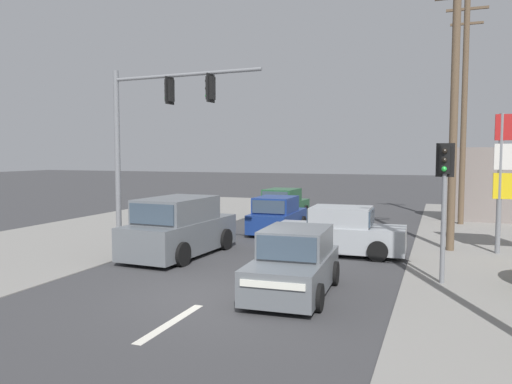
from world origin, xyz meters
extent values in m
plane|color=#3A3A3D|center=(0.00, 0.00, 0.00)|extent=(140.00, 140.00, 0.00)
cube|color=silver|center=(0.00, -2.00, 0.00)|extent=(0.20, 2.40, 0.01)
cube|color=silver|center=(0.00, 3.00, 0.00)|extent=(0.20, 2.40, 0.01)
cube|color=silver|center=(0.00, 8.00, 0.00)|extent=(0.20, 2.40, 0.01)
cube|color=gray|center=(-8.50, 4.00, 0.01)|extent=(8.00, 40.00, 0.02)
cylinder|color=brown|center=(5.22, 7.65, 4.76)|extent=(0.26, 0.26, 9.51)
cylinder|color=brown|center=(5.78, 14.62, 5.13)|extent=(0.26, 0.26, 10.27)
cube|color=brown|center=(5.78, 14.62, 9.82)|extent=(1.80, 0.12, 0.11)
cube|color=brown|center=(5.78, 14.62, 9.17)|extent=(1.40, 0.12, 0.10)
cylinder|color=slate|center=(-5.18, 3.54, 3.00)|extent=(0.18, 0.18, 6.00)
cylinder|color=slate|center=(-2.58, 3.37, 5.70)|extent=(5.20, 0.46, 0.11)
cube|color=black|center=(-3.10, 3.41, 5.25)|extent=(0.22, 0.27, 0.68)
cube|color=black|center=(-3.10, 3.41, 5.25)|extent=(0.07, 0.44, 0.84)
sphere|color=black|center=(-3.22, 3.41, 5.47)|extent=(0.13, 0.13, 0.13)
sphere|color=black|center=(-3.22, 3.41, 5.25)|extent=(0.13, 0.13, 0.13)
sphere|color=green|center=(-3.22, 3.41, 5.03)|extent=(0.13, 0.13, 0.13)
cube|color=black|center=(-1.65, 3.31, 5.25)|extent=(0.22, 0.27, 0.68)
cube|color=black|center=(-1.65, 3.31, 5.25)|extent=(0.07, 0.44, 0.84)
sphere|color=black|center=(-1.77, 3.32, 5.47)|extent=(0.13, 0.13, 0.13)
sphere|color=black|center=(-1.77, 3.32, 5.25)|extent=(0.13, 0.13, 0.13)
sphere|color=green|center=(-1.77, 3.32, 5.03)|extent=(0.13, 0.13, 0.13)
cylinder|color=slate|center=(4.96, 2.96, 1.40)|extent=(0.12, 0.12, 2.80)
cube|color=black|center=(4.96, 2.96, 3.14)|extent=(0.29, 0.24, 0.68)
cube|color=black|center=(4.96, 2.96, 3.14)|extent=(0.44, 0.12, 0.84)
sphere|color=black|center=(4.94, 2.84, 3.36)|extent=(0.13, 0.13, 0.13)
sphere|color=black|center=(4.94, 2.84, 3.14)|extent=(0.13, 0.13, 0.13)
sphere|color=green|center=(4.94, 2.84, 2.92)|extent=(0.13, 0.13, 0.13)
cylinder|color=slate|center=(6.67, 7.63, 2.30)|extent=(0.16, 0.16, 4.60)
cube|color=#A3A8AD|center=(1.78, 5.87, 0.54)|extent=(4.25, 1.84, 0.80)
cube|color=#A3A8AD|center=(1.83, 5.87, 1.25)|extent=(1.95, 1.62, 0.62)
cube|color=#384756|center=(0.87, 5.84, 1.25)|extent=(0.11, 1.44, 0.53)
cube|color=#384756|center=(2.80, 5.90, 1.25)|extent=(0.11, 1.41, 0.50)
cube|color=white|center=(-0.33, 5.80, 0.72)|extent=(0.09, 1.45, 0.14)
cylinder|color=black|center=(0.51, 4.98, 0.32)|extent=(0.65, 0.21, 0.64)
cylinder|color=black|center=(0.46, 6.68, 0.32)|extent=(0.65, 0.21, 0.64)
cylinder|color=black|center=(3.11, 5.06, 0.32)|extent=(0.65, 0.21, 0.64)
cylinder|color=black|center=(3.06, 6.76, 0.32)|extent=(0.65, 0.21, 0.64)
cube|color=slate|center=(-3.03, 3.86, 0.64)|extent=(2.08, 4.59, 1.00)
cube|color=slate|center=(-3.05, 3.66, 1.52)|extent=(1.86, 2.79, 0.76)
cube|color=#384756|center=(-2.97, 5.03, 1.52)|extent=(1.58, 0.15, 0.65)
cube|color=#384756|center=(-3.12, 2.29, 1.52)|extent=(1.55, 0.14, 0.61)
cube|color=white|center=(-2.91, 6.13, 0.86)|extent=(1.56, 0.13, 0.14)
cylinder|color=black|center=(-3.88, 5.30, 0.36)|extent=(0.26, 0.73, 0.72)
cylinder|color=black|center=(-2.04, 5.20, 0.36)|extent=(0.26, 0.73, 0.72)
cylinder|color=black|center=(-4.03, 2.52, 0.36)|extent=(0.26, 0.73, 0.72)
cylinder|color=black|center=(-2.19, 2.42, 0.36)|extent=(0.26, 0.73, 0.72)
cube|color=navy|center=(-1.49, 9.39, 0.51)|extent=(1.66, 3.63, 0.76)
cube|color=navy|center=(-1.48, 9.09, 1.21)|extent=(1.51, 1.92, 0.64)
cube|color=#384756|center=(-1.50, 10.06, 1.21)|extent=(1.36, 0.08, 0.54)
cube|color=#384756|center=(-1.47, 8.12, 1.21)|extent=(1.33, 0.08, 0.51)
cube|color=white|center=(-1.52, 11.21, 0.68)|extent=(1.36, 0.06, 0.14)
cylinder|color=black|center=(-2.31, 10.49, 0.30)|extent=(0.19, 0.60, 0.60)
cylinder|color=black|center=(-0.71, 10.51, 0.30)|extent=(0.19, 0.60, 0.60)
cylinder|color=black|center=(-2.27, 8.26, 0.30)|extent=(0.19, 0.60, 0.60)
cylinder|color=black|center=(-0.67, 8.28, 0.30)|extent=(0.19, 0.60, 0.60)
cube|color=slate|center=(1.67, 0.76, 0.51)|extent=(1.77, 3.67, 0.76)
cube|color=slate|center=(1.66, 1.06, 1.21)|extent=(1.57, 1.97, 0.64)
cube|color=#384756|center=(1.71, 0.09, 1.21)|extent=(1.36, 0.13, 0.54)
cube|color=#384756|center=(1.61, 2.03, 1.21)|extent=(1.33, 0.13, 0.51)
cube|color=white|center=(1.76, -1.06, 0.68)|extent=(1.36, 0.11, 0.14)
cylinder|color=black|center=(2.53, -0.31, 0.30)|extent=(0.21, 0.61, 0.60)
cylinder|color=black|center=(0.93, -0.39, 0.30)|extent=(0.21, 0.61, 0.60)
cylinder|color=black|center=(2.42, 1.92, 0.30)|extent=(0.21, 0.61, 0.60)
cylinder|color=black|center=(0.82, 1.84, 0.30)|extent=(0.21, 0.61, 0.60)
cube|color=#235633|center=(-2.61, 13.88, 0.51)|extent=(1.79, 3.68, 0.76)
cube|color=#235633|center=(-2.63, 13.58, 1.21)|extent=(1.58, 1.98, 0.64)
cube|color=#384756|center=(-2.57, 14.54, 1.21)|extent=(1.36, 0.13, 0.54)
cube|color=#384756|center=(-2.68, 12.61, 1.21)|extent=(1.33, 0.13, 0.51)
cube|color=white|center=(-2.51, 15.69, 0.68)|extent=(1.36, 0.11, 0.14)
cylinder|color=black|center=(-3.35, 15.03, 0.30)|extent=(0.21, 0.61, 0.60)
cylinder|color=black|center=(-1.75, 14.95, 0.30)|extent=(0.21, 0.61, 0.60)
cylinder|color=black|center=(-3.47, 12.80, 0.30)|extent=(0.21, 0.61, 0.60)
cylinder|color=black|center=(-1.87, 12.72, 0.30)|extent=(0.21, 0.61, 0.60)
camera|label=1|loc=(4.87, -10.33, 3.30)|focal=35.00mm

